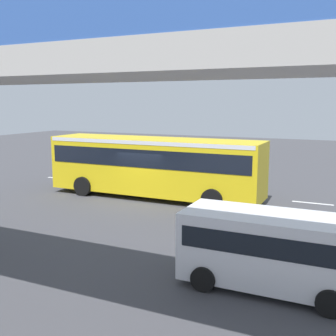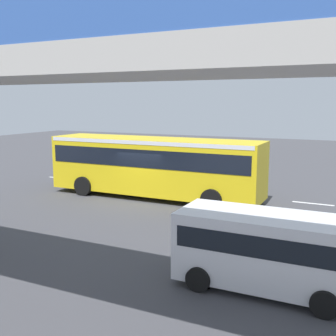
% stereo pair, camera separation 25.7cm
% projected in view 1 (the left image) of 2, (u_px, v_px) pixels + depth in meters
% --- Properties ---
extents(ground, '(80.00, 80.00, 0.00)m').
position_uv_depth(ground, '(144.00, 200.00, 21.11)').
color(ground, '#424247').
extents(city_bus, '(11.54, 2.85, 3.15)m').
position_uv_depth(city_bus, '(154.00, 162.00, 21.45)').
color(city_bus, yellow).
rests_on(city_bus, ground).
extents(parked_van, '(4.80, 2.17, 2.05)m').
position_uv_depth(parked_van, '(271.00, 246.00, 10.96)').
color(parked_van, silver).
rests_on(parked_van, ground).
extents(bicycle_black, '(1.77, 0.44, 0.96)m').
position_uv_depth(bicycle_black, '(266.00, 228.00, 15.18)').
color(bicycle_black, black).
rests_on(bicycle_black, ground).
extents(traffic_sign, '(0.08, 0.60, 2.80)m').
position_uv_depth(traffic_sign, '(99.00, 149.00, 27.66)').
color(traffic_sign, slate).
rests_on(traffic_sign, ground).
extents(lane_dash_leftmost, '(2.00, 0.20, 0.01)m').
position_uv_depth(lane_dash_leftmost, '(313.00, 203.00, 20.47)').
color(lane_dash_leftmost, silver).
rests_on(lane_dash_leftmost, ground).
extents(lane_dash_left, '(2.00, 0.20, 0.01)m').
position_uv_depth(lane_dash_left, '(235.00, 195.00, 22.14)').
color(lane_dash_left, silver).
rests_on(lane_dash_left, ground).
extents(lane_dash_centre, '(2.00, 0.20, 0.01)m').
position_uv_depth(lane_dash_centre, '(169.00, 189.00, 23.81)').
color(lane_dash_centre, silver).
rests_on(lane_dash_centre, ground).
extents(lane_dash_right, '(2.00, 0.20, 0.01)m').
position_uv_depth(lane_dash_right, '(111.00, 183.00, 25.48)').
color(lane_dash_right, silver).
rests_on(lane_dash_right, ground).
extents(lane_dash_rightmost, '(2.00, 0.20, 0.01)m').
position_uv_depth(lane_dash_rightmost, '(60.00, 178.00, 27.15)').
color(lane_dash_rightmost, silver).
rests_on(lane_dash_rightmost, ground).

